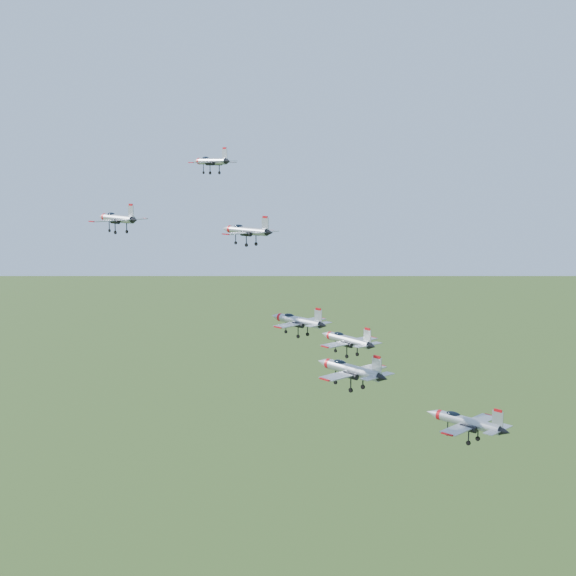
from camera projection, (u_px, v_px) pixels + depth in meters
The scene contains 7 objects.
jet_lead at pixel (211, 161), 148.56m from camera, with size 11.66×9.76×3.12m.
jet_left_high at pixel (246, 230), 134.12m from camera, with size 12.38×10.24×3.31m.
jet_right_high at pixel (117, 218), 118.25m from camera, with size 10.77×8.98×2.88m.
jet_left_low at pixel (347, 340), 126.19m from camera, with size 12.41×10.44×3.33m.
jet_right_low at pixel (298, 320), 109.96m from camera, with size 10.49×8.68×2.80m.
jet_trail at pixel (350, 369), 112.87m from camera, with size 13.66×11.42×3.65m.
jet_extra at pixel (466, 421), 114.38m from camera, with size 13.84×11.46×3.70m.
Camera 1 is at (85.57, -94.04, 143.73)m, focal length 50.00 mm.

